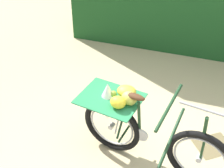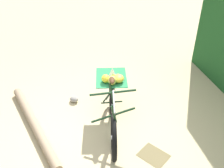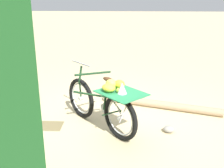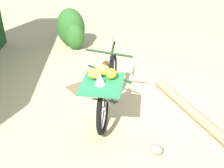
# 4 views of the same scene
# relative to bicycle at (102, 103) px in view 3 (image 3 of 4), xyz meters

# --- Properties ---
(ground_plane) EXTENTS (60.00, 60.00, 0.00)m
(ground_plane) POSITION_rel_bicycle_xyz_m (0.10, -0.25, -0.48)
(ground_plane) COLOR #C6B284
(bicycle) EXTENTS (1.44, 1.50, 1.03)m
(bicycle) POSITION_rel_bicycle_xyz_m (0.00, 0.00, 0.00)
(bicycle) COLOR black
(bicycle) RESTS_ON ground_plane
(fallen_log) EXTENTS (2.28, 0.84, 0.15)m
(fallen_log) POSITION_rel_bicycle_xyz_m (-1.05, -0.92, -0.40)
(fallen_log) COLOR #9E8466
(fallen_log) RESTS_ON ground_plane
(path_stone) EXTENTS (0.18, 0.15, 0.11)m
(path_stone) POSITION_rel_bicycle_xyz_m (-1.09, 0.06, -0.42)
(path_stone) COLOR gray
(path_stone) RESTS_ON ground_plane
(leaf_litter_patch) EXTENTS (0.44, 0.36, 0.01)m
(leaf_litter_patch) POSITION_rel_bicycle_xyz_m (0.92, -0.07, -0.48)
(leaf_litter_patch) COLOR olive
(leaf_litter_patch) RESTS_ON ground_plane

